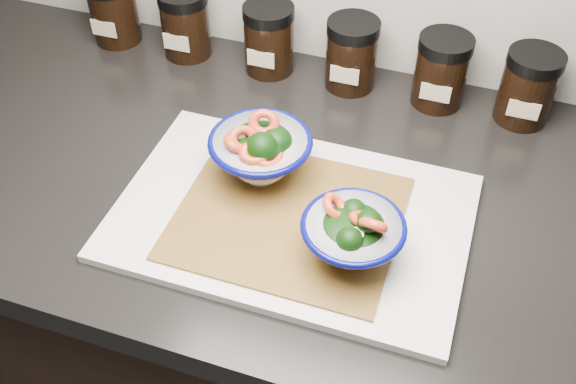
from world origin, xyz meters
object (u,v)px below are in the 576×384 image
(bowl_left, at_px, (261,151))
(spice_jar_b, at_px, (185,23))
(cutting_board, at_px, (292,217))
(spice_jar_e, at_px, (441,71))
(bowl_right, at_px, (353,235))
(spice_jar_d, at_px, (352,54))
(spice_jar_c, at_px, (269,39))
(spice_jar_f, at_px, (528,87))
(spice_jar_a, at_px, (114,10))

(bowl_left, xyz_separation_m, spice_jar_b, (-0.23, 0.26, -0.00))
(cutting_board, height_order, spice_jar_e, spice_jar_e)
(bowl_right, xyz_separation_m, spice_jar_e, (0.04, 0.36, 0.00))
(spice_jar_e, bearing_deg, spice_jar_d, 180.00)
(spice_jar_b, relative_size, spice_jar_d, 1.00)
(bowl_left, distance_m, spice_jar_e, 0.33)
(bowl_left, bearing_deg, spice_jar_c, 107.68)
(cutting_board, xyz_separation_m, spice_jar_b, (-0.29, 0.31, 0.05))
(spice_jar_b, relative_size, spice_jar_f, 1.00)
(bowl_left, height_order, spice_jar_d, bowl_left)
(spice_jar_b, bearing_deg, spice_jar_e, 0.00)
(spice_jar_b, relative_size, spice_jar_c, 1.00)
(spice_jar_e, bearing_deg, cutting_board, -113.05)
(spice_jar_b, bearing_deg, spice_jar_d, 0.00)
(bowl_right, distance_m, spice_jar_a, 0.63)
(spice_jar_c, xyz_separation_m, spice_jar_f, (0.40, 0.00, 0.00))
(spice_jar_a, bearing_deg, spice_jar_d, 0.00)
(spice_jar_a, distance_m, spice_jar_b, 0.13)
(bowl_right, bearing_deg, bowl_left, 147.12)
(bowl_left, relative_size, spice_jar_a, 1.22)
(bowl_left, bearing_deg, spice_jar_b, 131.32)
(bowl_left, relative_size, spice_jar_d, 1.22)
(bowl_right, distance_m, spice_jar_f, 0.40)
(spice_jar_c, relative_size, spice_jar_e, 1.00)
(spice_jar_a, height_order, spice_jar_c, same)
(spice_jar_f, bearing_deg, bowl_left, -140.71)
(bowl_right, bearing_deg, spice_jar_d, 105.15)
(spice_jar_c, distance_m, spice_jar_f, 0.40)
(cutting_board, distance_m, spice_jar_a, 0.53)
(cutting_board, relative_size, spice_jar_f, 3.98)
(cutting_board, bearing_deg, spice_jar_a, 143.55)
(spice_jar_c, height_order, spice_jar_d, same)
(spice_jar_a, distance_m, spice_jar_f, 0.68)
(cutting_board, height_order, bowl_left, bowl_left)
(bowl_left, relative_size, spice_jar_e, 1.22)
(bowl_left, distance_m, spice_jar_b, 0.35)
(bowl_right, bearing_deg, spice_jar_a, 145.06)
(bowl_left, xyz_separation_m, bowl_right, (0.15, -0.10, -0.01))
(spice_jar_a, xyz_separation_m, spice_jar_e, (0.56, 0.00, 0.00))
(cutting_board, bearing_deg, spice_jar_f, 50.22)
(spice_jar_a, distance_m, spice_jar_c, 0.28)
(bowl_right, xyz_separation_m, spice_jar_f, (0.17, 0.36, 0.00))
(cutting_board, bearing_deg, spice_jar_c, 114.60)
(cutting_board, bearing_deg, bowl_left, 139.58)
(cutting_board, xyz_separation_m, spice_jar_f, (0.26, 0.31, 0.05))
(bowl_left, distance_m, spice_jar_d, 0.27)
(bowl_right, height_order, spice_jar_a, spice_jar_a)
(bowl_left, relative_size, spice_jar_c, 1.22)
(cutting_board, height_order, spice_jar_a, spice_jar_a)
(spice_jar_c, height_order, spice_jar_e, same)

